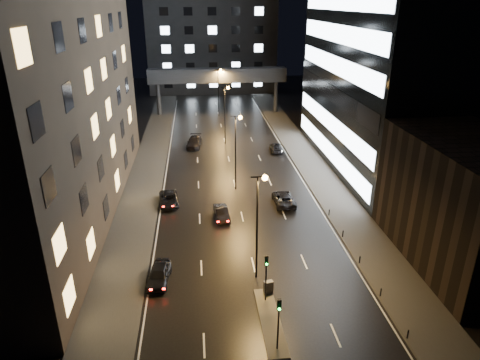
{
  "coord_description": "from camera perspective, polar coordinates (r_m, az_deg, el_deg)",
  "views": [
    {
      "loc": [
        -4.87,
        -24.52,
        23.57
      ],
      "look_at": [
        -0.08,
        21.66,
        4.0
      ],
      "focal_mm": 32.0,
      "sensor_mm": 36.0,
      "label": 1
    }
  ],
  "objects": [
    {
      "name": "skybridge",
      "position": [
        95.86,
        -3.01,
        13.68
      ],
      "size": [
        30.0,
        3.0,
        10.0
      ],
      "color": "#333335",
      "rests_on": "ground"
    },
    {
      "name": "utility_cabinet",
      "position": [
        38.1,
        3.8,
        -14.04
      ],
      "size": [
        0.86,
        0.62,
        1.15
      ],
      "primitive_type": "cube",
      "rotation": [
        0.0,
        0.0,
        0.25
      ],
      "color": "#464648",
      "rests_on": "median_island"
    },
    {
      "name": "car_away_d",
      "position": [
        74.9,
        -6.11,
        5.04
      ],
      "size": [
        2.96,
        5.9,
        1.64
      ],
      "primitive_type": "imported",
      "rotation": [
        0.0,
        0.0,
        -0.12
      ],
      "color": "black",
      "rests_on": "ground"
    },
    {
      "name": "streetlight_near",
      "position": [
        37.07,
        2.56,
        -4.59
      ],
      "size": [
        1.45,
        0.5,
        10.15
      ],
      "color": "black",
      "rests_on": "ground"
    },
    {
      "name": "car_away_a",
      "position": [
        40.1,
        -10.75,
        -12.26
      ],
      "size": [
        2.27,
        4.67,
        1.54
      ],
      "primitive_type": "imported",
      "rotation": [
        0.0,
        0.0,
        -0.1
      ],
      "color": "black",
      "rests_on": "ground"
    },
    {
      "name": "sidewalk_right",
      "position": [
        66.3,
        9.68,
        1.76
      ],
      "size": [
        5.0,
        110.0,
        0.15
      ],
      "primitive_type": "cube",
      "color": "#383533",
      "rests_on": "ground"
    },
    {
      "name": "streetlight_mid_b",
      "position": [
        74.67,
        -1.92,
        9.63
      ],
      "size": [
        1.45,
        0.5,
        10.15
      ],
      "color": "black",
      "rests_on": "ground"
    },
    {
      "name": "traffic_signal_far",
      "position": [
        31.6,
        5.17,
        -17.64
      ],
      "size": [
        0.28,
        0.34,
        4.4
      ],
      "color": "black",
      "rests_on": "median_island"
    },
    {
      "name": "car_toward_b",
      "position": [
        72.37,
        4.82,
        4.34
      ],
      "size": [
        2.3,
        4.9,
        1.38
      ],
      "primitive_type": "imported",
      "rotation": [
        0.0,
        0.0,
        3.06
      ],
      "color": "black",
      "rests_on": "ground"
    },
    {
      "name": "sidewalk_left",
      "position": [
        64.44,
        -12.3,
        0.93
      ],
      "size": [
        5.0,
        110.0,
        0.15
      ],
      "primitive_type": "cube",
      "color": "#383533",
      "rests_on": "ground"
    },
    {
      "name": "streetlight_far",
      "position": [
        94.21,
        -2.82,
        12.39
      ],
      "size": [
        1.45,
        0.5,
        10.15
      ],
      "color": "black",
      "rests_on": "ground"
    },
    {
      "name": "building_left",
      "position": [
        51.75,
        -27.03,
        16.56
      ],
      "size": [
        15.0,
        48.0,
        40.0
      ],
      "primitive_type": "cube",
      "color": "#2D2319",
      "rests_on": "ground"
    },
    {
      "name": "car_away_c",
      "position": [
        54.01,
        -9.47,
        -2.55
      ],
      "size": [
        2.75,
        5.11,
        1.36
      ],
      "primitive_type": "imported",
      "rotation": [
        0.0,
        0.0,
        0.1
      ],
      "color": "black",
      "rests_on": "ground"
    },
    {
      "name": "building_right_low",
      "position": [
        45.28,
        28.07,
        -2.84
      ],
      "size": [
        10.0,
        18.0,
        12.0
      ],
      "primitive_type": "cube",
      "color": "black",
      "rests_on": "ground"
    },
    {
      "name": "bollard_row",
      "position": [
        41.52,
        16.89,
        -12.12
      ],
      "size": [
        0.12,
        25.12,
        0.9
      ],
      "color": "black",
      "rests_on": "ground"
    },
    {
      "name": "building_far",
      "position": [
        123.11,
        -3.8,
        17.65
      ],
      "size": [
        34.0,
        14.0,
        25.0
      ],
      "primitive_type": "cube",
      "color": "#333335",
      "rests_on": "ground"
    },
    {
      "name": "streetlight_mid_a",
      "position": [
        55.45,
        -0.43,
        4.93
      ],
      "size": [
        1.45,
        0.5,
        10.15
      ],
      "color": "black",
      "rests_on": "ground"
    },
    {
      "name": "car_toward_a",
      "position": [
        53.63,
        5.84,
        -2.49
      ],
      "size": [
        2.43,
        5.19,
        1.43
      ],
      "primitive_type": "imported",
      "rotation": [
        0.0,
        0.0,
        3.15
      ],
      "color": "black",
      "rests_on": "ground"
    },
    {
      "name": "ground",
      "position": [
        68.86,
        -1.51,
        2.83
      ],
      "size": [
        160.0,
        160.0,
        0.0
      ],
      "primitive_type": "plane",
      "color": "black",
      "rests_on": "ground"
    },
    {
      "name": "median_island",
      "position": [
        35.8,
        4.06,
        -18.22
      ],
      "size": [
        1.6,
        8.0,
        0.15
      ],
      "primitive_type": "cube",
      "color": "#383533",
      "rests_on": "ground"
    },
    {
      "name": "traffic_signal_near",
      "position": [
        35.88,
        3.51,
        -11.99
      ],
      "size": [
        0.28,
        0.34,
        4.4
      ],
      "color": "black",
      "rests_on": "median_island"
    },
    {
      "name": "building_right_glass",
      "position": [
        67.49,
        21.79,
        20.46
      ],
      "size": [
        20.0,
        36.0,
        45.0
      ],
      "primitive_type": "cube",
      "color": "black",
      "rests_on": "ground"
    },
    {
      "name": "car_away_b",
      "position": [
        49.93,
        -2.44,
        -4.45
      ],
      "size": [
        1.85,
        4.24,
        1.36
      ],
      "primitive_type": "imported",
      "rotation": [
        0.0,
        0.0,
        0.1
      ],
      "color": "black",
      "rests_on": "ground"
    }
  ]
}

